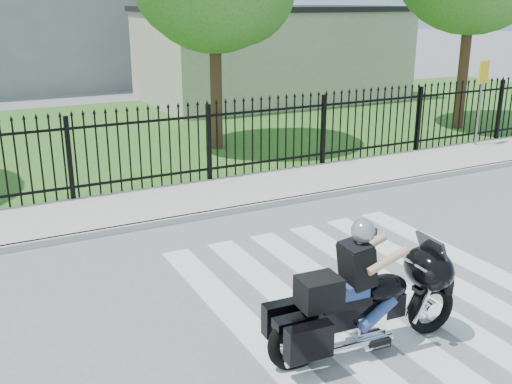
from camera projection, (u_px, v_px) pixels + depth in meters
name	position (u px, v px, depth m)	size (l,w,h in m)	color
ground	(377.00, 296.00, 8.39)	(120.00, 120.00, 0.00)	slate
crosswalk	(377.00, 295.00, 8.39)	(5.00, 5.50, 0.01)	silver
sidewalk	(228.00, 194.00, 12.61)	(40.00, 2.00, 0.12)	#ADAAA3
curb	(250.00, 208.00, 11.76)	(40.00, 0.12, 0.12)	#ADAAA3
grass_strip	(134.00, 133.00, 18.55)	(40.00, 12.00, 0.02)	#315F20
iron_fence	(209.00, 145.00, 13.19)	(26.00, 0.04, 1.80)	black
building_low	(271.00, 56.00, 24.44)	(10.00, 6.00, 3.50)	beige
building_low_roof	(271.00, 9.00, 23.87)	(10.20, 6.20, 0.20)	black
motorcycle_rider	(363.00, 297.00, 6.90)	(2.56, 0.86, 1.69)	black
traffic_sign	(482.00, 86.00, 16.09)	(0.49, 0.18, 2.28)	slate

